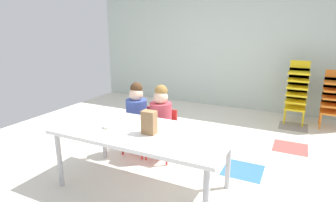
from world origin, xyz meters
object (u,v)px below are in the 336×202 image
object	(u,v)px
craft_table	(142,135)
kid_chair_orange_stack	(333,96)
paper_plate_center_table	(113,121)
kid_chair_yellow_stack	(297,89)
donut_powdered_on_plate	(108,126)
seated_child_middle_seat	(161,115)
paper_plate_near_edge	(108,128)
paper_bag_brown	(149,122)
seated_child_near_camera	(137,112)

from	to	relation	value
craft_table	kid_chair_orange_stack	world-z (taller)	kid_chair_orange_stack
craft_table	paper_plate_center_table	distance (m)	0.42
craft_table	kid_chair_yellow_stack	world-z (taller)	kid_chair_yellow_stack
kid_chair_orange_stack	donut_powdered_on_plate	bearing A→B (deg)	-126.30
seated_child_middle_seat	kid_chair_yellow_stack	bearing A→B (deg)	57.01
kid_chair_yellow_stack	paper_plate_near_edge	bearing A→B (deg)	-118.94
kid_chair_yellow_stack	paper_bag_brown	distance (m)	3.08
kid_chair_yellow_stack	paper_plate_center_table	world-z (taller)	kid_chair_yellow_stack
seated_child_middle_seat	craft_table	bearing A→B (deg)	-78.72
paper_plate_near_edge	seated_child_middle_seat	bearing A→B (deg)	74.82
kid_chair_yellow_stack	paper_plate_center_table	bearing A→B (deg)	-121.94
paper_plate_near_edge	donut_powdered_on_plate	world-z (taller)	donut_powdered_on_plate
kid_chair_orange_stack	paper_bag_brown	xyz separation A→B (m)	(-1.71, -2.84, 0.20)
kid_chair_yellow_stack	paper_plate_near_edge	world-z (taller)	kid_chair_yellow_stack
seated_child_near_camera	paper_plate_center_table	world-z (taller)	seated_child_near_camera
kid_chair_orange_stack	craft_table	bearing A→B (deg)	-122.83
seated_child_middle_seat	donut_powdered_on_plate	world-z (taller)	seated_child_middle_seat
seated_child_middle_seat	paper_plate_near_edge	distance (m)	0.77
kid_chair_yellow_stack	paper_bag_brown	size ratio (longest dim) A/B	4.73
seated_child_near_camera	seated_child_middle_seat	distance (m)	0.34
kid_chair_orange_stack	paper_plate_center_table	bearing A→B (deg)	-129.27
craft_table	donut_powdered_on_plate	xyz separation A→B (m)	(-0.33, -0.10, 0.07)
paper_bag_brown	seated_child_near_camera	bearing A→B (deg)	129.93
craft_table	paper_bag_brown	world-z (taller)	paper_bag_brown
seated_child_middle_seat	paper_plate_near_edge	bearing A→B (deg)	-105.18
craft_table	seated_child_middle_seat	distance (m)	0.65
paper_plate_near_edge	paper_plate_center_table	bearing A→B (deg)	113.88
craft_table	kid_chair_orange_stack	bearing A→B (deg)	57.17
kid_chair_orange_stack	paper_bag_brown	size ratio (longest dim) A/B	4.18
kid_chair_yellow_stack	donut_powdered_on_plate	xyz separation A→B (m)	(-1.61, -2.91, 0.05)
craft_table	seated_child_near_camera	bearing A→B (deg)	126.18
paper_bag_brown	donut_powdered_on_plate	bearing A→B (deg)	-171.44
craft_table	paper_plate_near_edge	size ratio (longest dim) A/B	9.38
seated_child_near_camera	paper_plate_near_edge	distance (m)	0.75
seated_child_middle_seat	seated_child_near_camera	bearing A→B (deg)	180.00
paper_plate_center_table	donut_powdered_on_plate	distance (m)	0.21
kid_chair_yellow_stack	donut_powdered_on_plate	bearing A→B (deg)	-118.94
kid_chair_yellow_stack	paper_plate_center_table	xyz separation A→B (m)	(-1.69, -2.71, 0.03)
seated_child_near_camera	seated_child_middle_seat	world-z (taller)	same
craft_table	paper_plate_center_table	world-z (taller)	paper_plate_center_table
seated_child_near_camera	kid_chair_yellow_stack	size ratio (longest dim) A/B	0.88
craft_table	seated_child_middle_seat	bearing A→B (deg)	101.28
seated_child_near_camera	kid_chair_yellow_stack	distance (m)	2.78
paper_plate_near_edge	paper_bag_brown	bearing A→B (deg)	8.56
craft_table	donut_powdered_on_plate	distance (m)	0.35
craft_table	paper_plate_near_edge	xyz separation A→B (m)	(-0.33, -0.10, 0.05)
seated_child_near_camera	seated_child_middle_seat	bearing A→B (deg)	0.00
seated_child_near_camera	kid_chair_orange_stack	bearing A→B (deg)	43.64
donut_powdered_on_plate	seated_child_middle_seat	bearing A→B (deg)	74.82
kid_chair_yellow_stack	seated_child_near_camera	bearing A→B (deg)	-128.84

